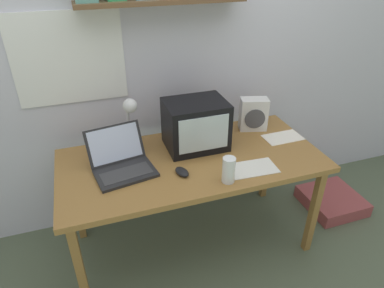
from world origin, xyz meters
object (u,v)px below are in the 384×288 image
at_px(corner_desk, 192,166).
at_px(laptop, 121,160).
at_px(juice_glass, 229,171).
at_px(computer_mouse, 182,172).
at_px(loose_paper_near_monitor, 251,168).
at_px(desk_lamp, 130,121).
at_px(loose_paper_near_laptop, 283,137).
at_px(space_heater, 253,114).
at_px(crt_monitor, 196,125).
at_px(floor_cushion, 332,201).

height_order(corner_desk, laptop, laptop).
relative_size(juice_glass, computer_mouse, 1.26).
bearing_deg(laptop, loose_paper_near_monitor, -28.41).
height_order(desk_lamp, loose_paper_near_laptop, desk_lamp).
height_order(juice_glass, space_heater, space_heater).
xyz_separation_m(corner_desk, loose_paper_near_laptop, (0.66, 0.04, 0.06)).
bearing_deg(space_heater, loose_paper_near_laptop, -37.77).
distance_m(corner_desk, laptop, 0.44).
height_order(laptop, juice_glass, laptop).
bearing_deg(laptop, crt_monitor, 2.80).
relative_size(laptop, desk_lamp, 1.06).
distance_m(laptop, space_heater, 0.96).
xyz_separation_m(laptop, juice_glass, (0.53, -0.31, 0.01)).
distance_m(desk_lamp, loose_paper_near_monitor, 0.77).
bearing_deg(laptop, floor_cushion, -10.23).
bearing_deg(floor_cushion, corner_desk, -179.64).
bearing_deg(corner_desk, loose_paper_near_laptop, 3.91).
bearing_deg(floor_cushion, computer_mouse, -173.54).
distance_m(corner_desk, juice_glass, 0.33).
bearing_deg(loose_paper_near_monitor, loose_paper_near_laptop, 35.35).
relative_size(desk_lamp, computer_mouse, 2.99).
bearing_deg(corner_desk, space_heater, 23.59).
height_order(crt_monitor, loose_paper_near_monitor, crt_monitor).
distance_m(juice_glass, loose_paper_near_monitor, 0.20).
distance_m(laptop, juice_glass, 0.61).
height_order(laptop, desk_lamp, desk_lamp).
relative_size(laptop, space_heater, 1.67).
relative_size(crt_monitor, loose_paper_near_monitor, 1.24).
bearing_deg(computer_mouse, floor_cushion, 6.46).
distance_m(crt_monitor, loose_paper_near_laptop, 0.61).
bearing_deg(loose_paper_near_monitor, computer_mouse, 169.00).
bearing_deg(crt_monitor, desk_lamp, 168.36).
relative_size(crt_monitor, loose_paper_near_laptop, 1.46).
relative_size(laptop, loose_paper_near_laptop, 1.46).
height_order(computer_mouse, floor_cushion, computer_mouse).
height_order(crt_monitor, desk_lamp, desk_lamp).
bearing_deg(floor_cushion, juice_glass, -164.93).
distance_m(desk_lamp, floor_cushion, 1.74).
bearing_deg(laptop, juice_glass, -39.56).
distance_m(computer_mouse, floor_cushion, 1.46).
bearing_deg(space_heater, laptop, -152.23).
bearing_deg(corner_desk, laptop, 176.37).
bearing_deg(juice_glass, crt_monitor, 96.02).
bearing_deg(desk_lamp, juice_glass, -62.18).
bearing_deg(loose_paper_near_monitor, crt_monitor, 122.29).
bearing_deg(crt_monitor, laptop, -167.76).
bearing_deg(floor_cushion, loose_paper_near_monitor, -165.98).
distance_m(laptop, computer_mouse, 0.36).
bearing_deg(computer_mouse, desk_lamp, 121.25).
relative_size(corner_desk, laptop, 4.23).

